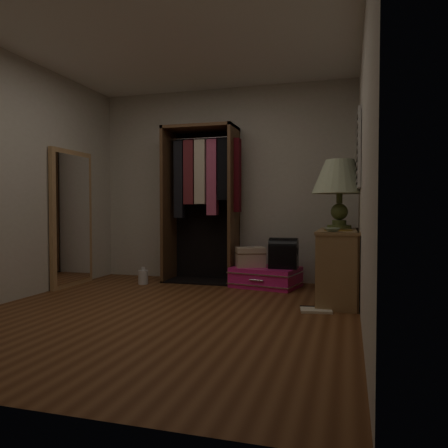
{
  "coord_description": "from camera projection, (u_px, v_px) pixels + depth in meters",
  "views": [
    {
      "loc": [
        1.65,
        -3.73,
        0.97
      ],
      "look_at": [
        0.3,
        0.95,
        0.8
      ],
      "focal_mm": 35.0,
      "sensor_mm": 36.0,
      "label": 1
    }
  ],
  "objects": [
    {
      "name": "black_bag",
      "position": [
        284.0,
        253.0,
        5.31
      ],
      "size": [
        0.34,
        0.22,
        0.37
      ],
      "rotation": [
        0.0,
        0.0,
        0.01
      ],
      "color": "black",
      "rests_on": "pink_suitcase"
    },
    {
      "name": "floor_mirror",
      "position": [
        72.0,
        218.0,
        5.47
      ],
      "size": [
        0.06,
        0.8,
        1.7
      ],
      "color": "tan",
      "rests_on": "ground"
    },
    {
      "name": "ground",
      "position": [
        165.0,
        313.0,
        4.07
      ],
      "size": [
        4.0,
        4.0,
        0.0
      ],
      "primitive_type": "plane",
      "color": "brown",
      "rests_on": "ground"
    },
    {
      "name": "brass_tray",
      "position": [
        338.0,
        230.0,
        4.42
      ],
      "size": [
        0.36,
        0.36,
        0.02
      ],
      "rotation": [
        0.0,
        0.0,
        0.35
      ],
      "color": "#AB8C41",
      "rests_on": "console_bookshelf"
    },
    {
      "name": "train_case",
      "position": [
        250.0,
        257.0,
        5.45
      ],
      "size": [
        0.43,
        0.37,
        0.26
      ],
      "rotation": [
        0.0,
        0.0,
        0.41
      ],
      "color": "#C3AF95",
      "rests_on": "pink_suitcase"
    },
    {
      "name": "pink_suitcase",
      "position": [
        266.0,
        277.0,
        5.42
      ],
      "size": [
        0.91,
        0.74,
        0.24
      ],
      "rotation": [
        0.0,
        0.0,
        -0.21
      ],
      "color": "#E21B7F",
      "rests_on": "ground"
    },
    {
      "name": "ceramic_bowl",
      "position": [
        332.0,
        230.0,
        4.18
      ],
      "size": [
        0.17,
        0.17,
        0.04
      ],
      "primitive_type": "imported",
      "rotation": [
        0.0,
        0.0,
        0.16
      ],
      "color": "#9CB899",
      "rests_on": "console_bookshelf"
    },
    {
      "name": "open_wardrobe",
      "position": [
        204.0,
        190.0,
        5.78
      ],
      "size": [
        1.02,
        0.5,
        2.05
      ],
      "color": "brown",
      "rests_on": "ground"
    },
    {
      "name": "table_lamp",
      "position": [
        340.0,
        178.0,
        4.73
      ],
      "size": [
        0.61,
        0.61,
        0.75
      ],
      "rotation": [
        0.0,
        0.0,
        -0.02
      ],
      "color": "#465429",
      "rests_on": "console_bookshelf"
    },
    {
      "name": "console_bookshelf",
      "position": [
        338.0,
        263.0,
        4.63
      ],
      "size": [
        0.42,
        1.12,
        0.75
      ],
      "color": "#936E47",
      "rests_on": "ground"
    },
    {
      "name": "white_jug",
      "position": [
        143.0,
        277.0,
        5.61
      ],
      "size": [
        0.15,
        0.15,
        0.22
      ],
      "rotation": [
        0.0,
        0.0,
        -0.25
      ],
      "color": "silver",
      "rests_on": "ground"
    },
    {
      "name": "floor_book",
      "position": [
        316.0,
        309.0,
        4.15
      ],
      "size": [
        0.32,
        0.27,
        0.03
      ],
      "rotation": [
        0.0,
        0.0,
        0.16
      ],
      "color": "beige",
      "rests_on": "ground"
    },
    {
      "name": "room_walls",
      "position": [
        174.0,
        152.0,
        4.04
      ],
      "size": [
        3.52,
        4.02,
        2.6
      ],
      "color": "beige",
      "rests_on": "ground"
    }
  ]
}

